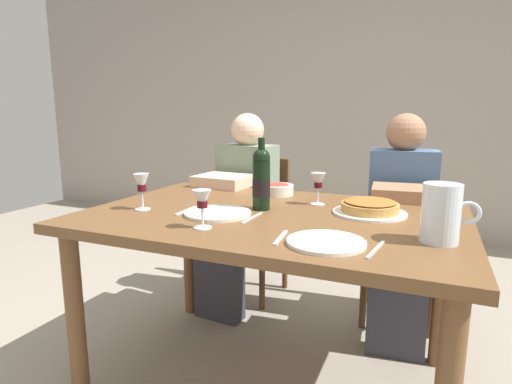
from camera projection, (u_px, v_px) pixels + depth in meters
ground_plane at (270, 380)px, 1.82m from camera, size 8.00×8.00×0.00m
back_wall at (370, 87)px, 3.86m from camera, size 8.00×0.10×2.80m
dining_table at (272, 235)px, 1.70m from camera, size 1.50×1.00×0.76m
wine_bottle at (261, 179)px, 1.72m from camera, size 0.07×0.07×0.30m
water_pitcher at (441, 217)px, 1.28m from camera, size 0.17×0.12×0.19m
baked_tart at (370, 207)px, 1.66m from camera, size 0.29×0.29×0.06m
salad_bowl at (277, 189)px, 2.05m from camera, size 0.17×0.17×0.06m
wine_glass_left_diner at (142, 185)px, 1.72m from camera, size 0.07×0.07×0.15m
wine_glass_right_diner at (202, 201)px, 1.44m from camera, size 0.07×0.07×0.14m
wine_glass_centre at (318, 182)px, 1.82m from camera, size 0.07×0.07×0.14m
dinner_plate_left_setting at (218, 213)px, 1.65m from camera, size 0.27×0.27×0.01m
dinner_plate_right_setting at (326, 242)px, 1.28m from camera, size 0.25×0.25×0.01m
fork_left_setting at (186, 211)px, 1.71m from camera, size 0.02×0.16×0.00m
knife_left_setting at (252, 218)px, 1.59m from camera, size 0.01×0.18×0.00m
knife_right_setting at (376, 249)px, 1.22m from camera, size 0.03×0.18×0.00m
spoon_right_setting at (281, 238)px, 1.34m from camera, size 0.03×0.16×0.00m
chair_left at (256, 216)px, 2.70m from camera, size 0.43×0.43×0.87m
diner_left at (239, 206)px, 2.47m from camera, size 0.36×0.52×1.16m
chair_right at (399, 231)px, 2.37m from camera, size 0.44×0.44×0.87m
diner_right at (401, 220)px, 2.12m from camera, size 0.37×0.53×1.16m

